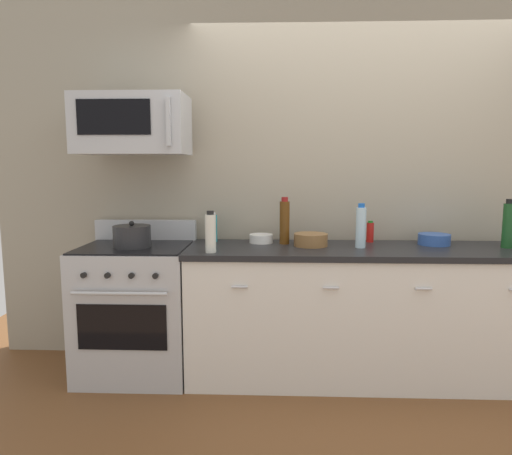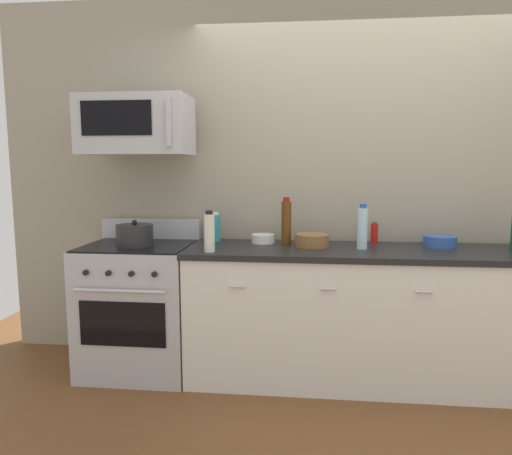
# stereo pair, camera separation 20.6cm
# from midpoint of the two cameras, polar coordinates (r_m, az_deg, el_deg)

# --- Properties ---
(ground_plane) EXTENTS (6.66, 6.66, 0.00)m
(ground_plane) POSITION_cam_midpoint_polar(r_m,az_deg,el_deg) (3.46, 11.52, -17.68)
(ground_plane) COLOR brown
(back_wall) EXTENTS (5.55, 0.10, 2.70)m
(back_wall) POSITION_cam_midpoint_polar(r_m,az_deg,el_deg) (3.54, 11.03, 5.55)
(back_wall) COLOR #9E937F
(back_wall) RESTS_ON ground_plane
(counter_unit) EXTENTS (2.46, 0.66, 0.92)m
(counter_unit) POSITION_cam_midpoint_polar(r_m,az_deg,el_deg) (3.29, 11.73, -10.41)
(counter_unit) COLOR silver
(counter_unit) RESTS_ON ground_plane
(range_oven) EXTENTS (0.76, 0.69, 1.07)m
(range_oven) POSITION_cam_midpoint_polar(r_m,az_deg,el_deg) (3.42, -16.33, -9.71)
(range_oven) COLOR #B7BABF
(range_oven) RESTS_ON ground_plane
(microwave) EXTENTS (0.74, 0.44, 0.40)m
(microwave) POSITION_cam_midpoint_polar(r_m,az_deg,el_deg) (3.32, -16.91, 12.15)
(microwave) COLOR #B7BABF
(bottle_vinegar_white) EXTENTS (0.07, 0.07, 0.27)m
(bottle_vinegar_white) POSITION_cam_midpoint_polar(r_m,az_deg,el_deg) (2.95, -7.69, -0.66)
(bottle_vinegar_white) COLOR silver
(bottle_vinegar_white) RESTS_ON countertop_slab
(bottle_water_clear) EXTENTS (0.07, 0.07, 0.30)m
(bottle_water_clear) POSITION_cam_midpoint_polar(r_m,az_deg,el_deg) (3.15, 11.12, 0.09)
(bottle_water_clear) COLOR silver
(bottle_water_clear) RESTS_ON countertop_slab
(bottle_wine_green) EXTENTS (0.08, 0.08, 0.33)m
(bottle_wine_green) POSITION_cam_midpoint_polar(r_m,az_deg,el_deg) (3.48, 27.50, 0.29)
(bottle_wine_green) COLOR #19471E
(bottle_wine_green) RESTS_ON countertop_slab
(bottle_hot_sauce_red) EXTENTS (0.05, 0.05, 0.16)m
(bottle_hot_sauce_red) POSITION_cam_midpoint_polar(r_m,az_deg,el_deg) (3.41, 12.38, -0.56)
(bottle_hot_sauce_red) COLOR #B21914
(bottle_hot_sauce_red) RESTS_ON countertop_slab
(bottle_dish_soap) EXTENTS (0.07, 0.07, 0.22)m
(bottle_dish_soap) POSITION_cam_midpoint_polar(r_m,az_deg,el_deg) (3.37, -7.17, -0.05)
(bottle_dish_soap) COLOR teal
(bottle_dish_soap) RESTS_ON countertop_slab
(bottle_wine_amber) EXTENTS (0.07, 0.07, 0.33)m
(bottle_wine_amber) POSITION_cam_midpoint_polar(r_m,az_deg,el_deg) (3.24, 1.77, 0.71)
(bottle_wine_amber) COLOR #59330F
(bottle_wine_amber) RESTS_ON countertop_slab
(bowl_blue_mixing) EXTENTS (0.22, 0.22, 0.08)m
(bowl_blue_mixing) POSITION_cam_midpoint_polar(r_m,az_deg,el_deg) (3.43, 19.74, -1.36)
(bowl_blue_mixing) COLOR #2D519E
(bowl_blue_mixing) RESTS_ON countertop_slab
(bowl_wooden_salad) EXTENTS (0.23, 0.23, 0.09)m
(bowl_wooden_salad) POSITION_cam_midpoint_polar(r_m,az_deg,el_deg) (3.19, 5.01, -1.48)
(bowl_wooden_salad) COLOR brown
(bowl_wooden_salad) RESTS_ON countertop_slab
(bowl_white_ceramic) EXTENTS (0.17, 0.17, 0.06)m
(bowl_white_ceramic) POSITION_cam_midpoint_polar(r_m,az_deg,el_deg) (3.31, -1.13, -1.36)
(bowl_white_ceramic) COLOR white
(bowl_white_ceramic) RESTS_ON countertop_slab
(stockpot) EXTENTS (0.25, 0.25, 0.18)m
(stockpot) POSITION_cam_midpoint_polar(r_m,az_deg,el_deg) (3.25, -16.96, -1.07)
(stockpot) COLOR #262628
(stockpot) RESTS_ON range_oven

